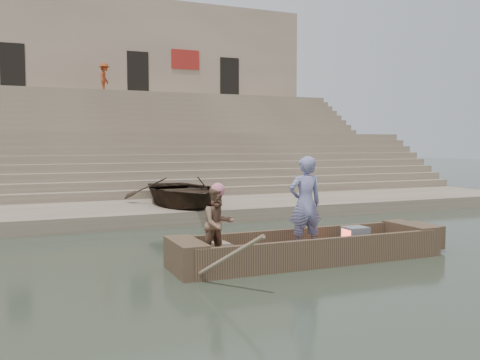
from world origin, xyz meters
TOP-DOWN VIEW (x-y plane):
  - ground at (0.00, 0.00)m, footprint 120.00×120.00m
  - lower_landing at (0.00, 8.00)m, footprint 32.00×4.00m
  - mid_landing at (0.00, 15.50)m, footprint 32.00×3.00m
  - upper_landing at (0.00, 22.50)m, footprint 32.00×3.00m
  - ghat_steps at (0.00, 17.19)m, footprint 32.00×11.00m
  - building_wall at (0.00, 26.50)m, footprint 32.00×5.07m
  - main_rowboat at (3.35, 0.80)m, footprint 5.00×1.30m
  - rowboat_trim at (3.56, 0.79)m, footprint 6.04×2.63m
  - standing_man at (3.26, 0.80)m, footprint 0.72×0.50m
  - rowing_man at (1.35, 0.63)m, footprint 0.73×0.61m
  - television at (4.45, 0.80)m, footprint 0.46×0.42m
  - beached_rowboat at (2.80, 7.69)m, footprint 3.12×4.35m
  - pedestrian at (2.76, 22.44)m, footprint 1.01×1.24m

SIDE VIEW (x-z plane):
  - ground at x=0.00m, z-range 0.00..0.00m
  - main_rowboat at x=3.35m, z-range 0.00..0.22m
  - lower_landing at x=0.00m, z-range 0.00..0.40m
  - rowboat_trim at x=3.56m, z-range -0.70..1.32m
  - television at x=4.45m, z-range 0.22..0.62m
  - beached_rowboat at x=2.80m, z-range 0.40..1.30m
  - rowing_man at x=1.35m, z-range 0.22..1.57m
  - standing_man at x=3.26m, z-range 0.22..2.10m
  - mid_landing at x=0.00m, z-range 0.00..2.80m
  - ghat_steps at x=0.00m, z-range -0.80..4.40m
  - upper_landing at x=0.00m, z-range 0.00..5.20m
  - building_wall at x=0.00m, z-range 0.00..11.20m
  - pedestrian at x=2.76m, z-range 5.20..6.87m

